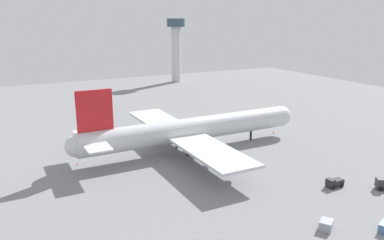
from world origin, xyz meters
TOP-DOWN VIEW (x-y plane):
  - ground_plane at (0.00, 0.00)m, footprint 281.33×281.33m
  - cargo_airplane at (-0.34, -0.00)m, footprint 70.33×60.61m
  - baggage_tug at (25.61, -42.83)m, footprint 4.55×3.97m
  - maintenance_van at (16.88, -36.74)m, footprint 4.06×2.32m
  - pushback_tractor at (40.94, 19.25)m, footprint 4.78×3.06m
  - cargo_container_fore at (1.69, -48.88)m, footprint 3.49×3.30m
  - safety_cone_nose at (31.65, 2.39)m, footprint 0.50×0.50m
  - safety_cone_tail at (-31.65, 3.34)m, footprint 0.40×0.40m
  - control_tower at (48.06, 112.35)m, footprint 10.41×10.41m

SIDE VIEW (x-z plane):
  - ground_plane at x=0.00m, z-range 0.00..0.00m
  - safety_cone_tail at x=-31.65m, z-range 0.00..0.58m
  - safety_cone_nose at x=31.65m, z-range 0.00..0.72m
  - cargo_container_fore at x=1.69m, z-range 0.00..1.70m
  - maintenance_van at x=16.88m, z-range 0.04..2.14m
  - pushback_tractor at x=40.94m, z-range -0.03..2.29m
  - baggage_tug at x=25.61m, z-range -0.08..2.50m
  - cargo_airplane at x=-0.34m, z-range -3.77..16.06m
  - control_tower at x=48.06m, z-range 3.95..40.35m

